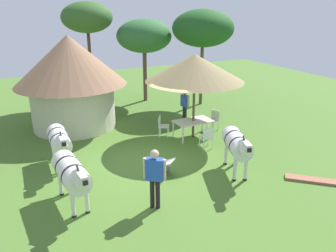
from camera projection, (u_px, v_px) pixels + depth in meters
The scene contains 17 objects.
ground_plane at pixel (152, 158), 12.39m from camera, with size 36.00×36.00×0.00m, color #4A722B.
thatched_hut at pixel (71, 76), 14.87m from camera, with size 4.89×4.89×4.14m.
shade_umbrella at pixel (195, 68), 13.37m from camera, with size 3.98×3.98×3.51m.
patio_dining_table at pixel (193, 122), 14.15m from camera, with size 1.62×1.01×0.74m.
patio_chair_west_end at pixel (214, 119), 15.04m from camera, with size 0.53×0.54×0.90m.
patio_chair_near_hut at pixel (162, 125), 14.33m from camera, with size 0.59×0.59×0.90m.
patio_chair_east_end at pixel (207, 137), 13.03m from camera, with size 0.48×0.46×0.90m.
guest_beside_umbrella at pixel (185, 103), 15.91m from camera, with size 0.28×0.55×1.56m.
standing_watcher at pixel (155, 174), 9.04m from camera, with size 0.52×0.46×1.76m.
striped_lounge_chair at pixel (161, 167), 11.16m from camera, with size 0.93×0.96×0.58m.
zebra_nearest_camera at pixel (59, 140), 11.55m from camera, with size 0.67×2.27×1.48m.
zebra_by_umbrella at pixel (72, 173), 9.22m from camera, with size 0.84×2.38×1.52m.
zebra_toward_hut at pixel (237, 144), 11.00m from camera, with size 1.17×2.12×1.57m.
acacia_tree_right_background at pixel (144, 36), 18.67m from camera, with size 3.07×3.07×4.62m.
acacia_tree_behind_hut at pixel (203, 28), 17.79m from camera, with size 3.28×3.28×5.14m.
acacia_tree_left_background at pixel (87, 18), 18.05m from camera, with size 2.75×2.75×5.52m.
brick_patio_kerb at pixel (331, 182), 10.64m from camera, with size 2.80×0.36×0.08m, color #9D5E46.
Camera 1 is at (-4.31, -10.40, 5.34)m, focal length 35.98 mm.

